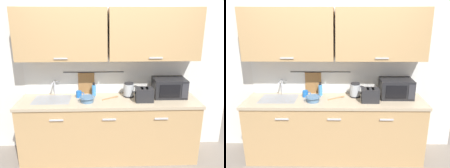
% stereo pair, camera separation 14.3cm
% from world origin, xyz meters
% --- Properties ---
extents(ground, '(8.00, 8.00, 0.00)m').
position_xyz_m(ground, '(0.00, 0.00, 0.00)').
color(ground, slate).
extents(counter_unit, '(2.53, 0.64, 0.90)m').
position_xyz_m(counter_unit, '(-0.01, 0.30, 0.46)').
color(counter_unit, tan).
rests_on(counter_unit, ground).
extents(back_wall_assembly, '(3.70, 0.41, 2.50)m').
position_xyz_m(back_wall_assembly, '(-0.00, 0.53, 1.52)').
color(back_wall_assembly, silver).
rests_on(back_wall_assembly, ground).
extents(sink_faucet, '(0.09, 0.17, 0.22)m').
position_xyz_m(sink_faucet, '(-0.80, 0.53, 1.04)').
color(sink_faucet, '#B2B5BA').
rests_on(sink_faucet, counter_unit).
extents(microwave, '(0.46, 0.35, 0.27)m').
position_xyz_m(microwave, '(0.88, 0.41, 1.04)').
color(microwave, black).
rests_on(microwave, counter_unit).
extents(electric_kettle, '(0.23, 0.16, 0.21)m').
position_xyz_m(electric_kettle, '(0.30, 0.42, 1.00)').
color(electric_kettle, black).
rests_on(electric_kettle, counter_unit).
extents(dish_soap_bottle, '(0.06, 0.06, 0.20)m').
position_xyz_m(dish_soap_bottle, '(-0.22, 0.48, 0.99)').
color(dish_soap_bottle, '#3F8CD8').
rests_on(dish_soap_bottle, counter_unit).
extents(mug_near_sink, '(0.12, 0.08, 0.09)m').
position_xyz_m(mug_near_sink, '(-0.43, 0.40, 0.95)').
color(mug_near_sink, blue).
rests_on(mug_near_sink, counter_unit).
extents(mixing_bowl, '(0.21, 0.21, 0.08)m').
position_xyz_m(mixing_bowl, '(-0.30, 0.22, 0.94)').
color(mixing_bowl, '#4C7093').
rests_on(mixing_bowl, counter_unit).
extents(toaster, '(0.26, 0.17, 0.19)m').
position_xyz_m(toaster, '(0.49, 0.22, 1.00)').
color(toaster, '#232326').
rests_on(toaster, counter_unit).
extents(wooden_spoon, '(0.25, 0.17, 0.01)m').
position_xyz_m(wooden_spoon, '(0.05, 0.36, 0.91)').
color(wooden_spoon, '#9E7042').
rests_on(wooden_spoon, counter_unit).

